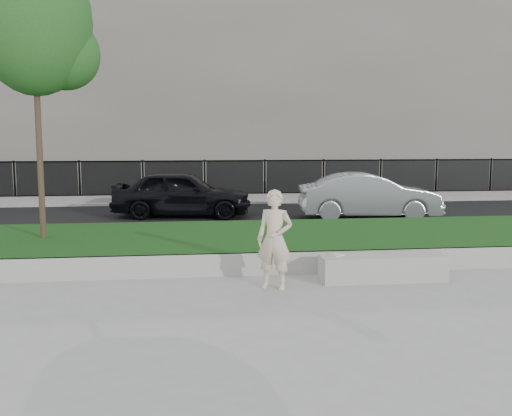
{
  "coord_description": "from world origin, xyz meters",
  "views": [
    {
      "loc": [
        -1.29,
        -8.67,
        2.4
      ],
      "look_at": [
        -0.06,
        1.2,
        1.17
      ],
      "focal_mm": 40.0,
      "sensor_mm": 36.0,
      "label": 1
    }
  ],
  "objects": [
    {
      "name": "ground",
      "position": [
        0.0,
        0.0,
        0.0
      ],
      "size": [
        90.0,
        90.0,
        0.0
      ],
      "primitive_type": "plane",
      "color": "gray",
      "rests_on": "ground"
    },
    {
      "name": "far_pavement",
      "position": [
        0.0,
        13.0,
        0.06
      ],
      "size": [
        34.0,
        3.0,
        0.12
      ],
      "primitive_type": "cube",
      "color": "gray",
      "rests_on": "ground"
    },
    {
      "name": "stone_bench",
      "position": [
        1.99,
        0.4,
        0.22
      ],
      "size": [
        2.11,
        0.53,
        0.43
      ],
      "primitive_type": "cube",
      "color": "#9D9B93",
      "rests_on": "ground"
    },
    {
      "name": "building_facade",
      "position": [
        0.0,
        20.0,
        5.0
      ],
      "size": [
        34.0,
        10.0,
        10.0
      ],
      "primitive_type": "cube",
      "color": "#635F56",
      "rests_on": "ground"
    },
    {
      "name": "car_dark",
      "position": [
        -1.4,
        8.43,
        0.74
      ],
      "size": [
        4.28,
        2.18,
        1.4
      ],
      "primitive_type": "imported",
      "rotation": [
        0.0,
        0.0,
        1.44
      ],
      "color": "black",
      "rests_on": "street"
    },
    {
      "name": "car_silver",
      "position": [
        4.02,
        7.34,
        0.71
      ],
      "size": [
        4.19,
        1.85,
        1.34
      ],
      "primitive_type": "imported",
      "rotation": [
        0.0,
        0.0,
        1.46
      ],
      "color": "#93959B",
      "rests_on": "street"
    },
    {
      "name": "man",
      "position": [
        0.1,
        0.14,
        0.79
      ],
      "size": [
        0.68,
        0.59,
        1.59
      ],
      "primitive_type": "imported",
      "rotation": [
        0.0,
        0.0,
        -0.43
      ],
      "color": "beige",
      "rests_on": "ground"
    },
    {
      "name": "grass_kerb",
      "position": [
        0.0,
        1.04,
        0.2
      ],
      "size": [
        34.0,
        0.08,
        0.4
      ],
      "primitive_type": "cube",
      "color": "#9D9B93",
      "rests_on": "ground"
    },
    {
      "name": "young_tree",
      "position": [
        -4.08,
        3.17,
        4.55
      ],
      "size": [
        2.33,
        2.23,
        5.71
      ],
      "color": "#38281C",
      "rests_on": "grass_bank"
    },
    {
      "name": "iron_fence",
      "position": [
        0.0,
        12.0,
        0.54
      ],
      "size": [
        32.0,
        0.3,
        1.5
      ],
      "color": "slate",
      "rests_on": "far_pavement"
    },
    {
      "name": "street",
      "position": [
        0.0,
        8.5,
        0.02
      ],
      "size": [
        34.0,
        7.0,
        0.04
      ],
      "primitive_type": "cube",
      "color": "black",
      "rests_on": "ground"
    },
    {
      "name": "book",
      "position": [
        1.21,
        0.47,
        0.45
      ],
      "size": [
        0.27,
        0.26,
        0.03
      ],
      "primitive_type": "cube",
      "rotation": [
        0.0,
        0.0,
        0.6
      ],
      "color": "beige",
      "rests_on": "stone_bench"
    },
    {
      "name": "grass_bank",
      "position": [
        0.0,
        3.0,
        0.2
      ],
      "size": [
        34.0,
        4.0,
        0.4
      ],
      "primitive_type": "cube",
      "color": "black",
      "rests_on": "ground"
    }
  ]
}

